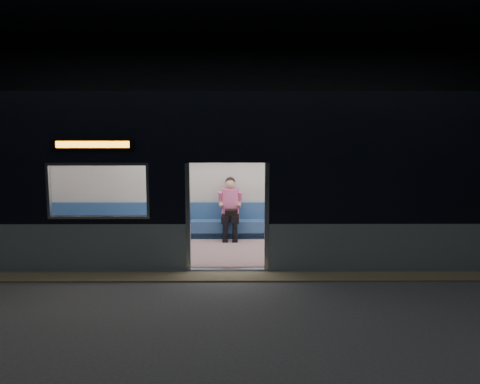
{
  "coord_description": "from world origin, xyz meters",
  "views": [
    {
      "loc": [
        0.19,
        -8.31,
        2.84
      ],
      "look_at": [
        0.24,
        2.3,
        1.32
      ],
      "focal_mm": 38.0,
      "sensor_mm": 36.0,
      "label": 1
    }
  ],
  "objects": [
    {
      "name": "station_floor",
      "position": [
        0.0,
        0.0,
        -0.01
      ],
      "size": [
        24.0,
        14.0,
        0.01
      ],
      "primitive_type": "cube",
      "color": "#47494C",
      "rests_on": "ground"
    },
    {
      "name": "station_envelope",
      "position": [
        0.0,
        0.0,
        3.66
      ],
      "size": [
        24.0,
        14.0,
        5.0
      ],
      "color": "black",
      "rests_on": "station_floor"
    },
    {
      "name": "tactile_strip",
      "position": [
        0.0,
        0.55,
        0.01
      ],
      "size": [
        22.8,
        0.5,
        0.03
      ],
      "primitive_type": "cube",
      "color": "#8C7F59",
      "rests_on": "station_floor"
    },
    {
      "name": "metro_car",
      "position": [
        -0.0,
        2.54,
        1.85
      ],
      "size": [
        18.0,
        3.04,
        3.35
      ],
      "color": "gray",
      "rests_on": "station_floor"
    },
    {
      "name": "passenger",
      "position": [
        0.02,
        3.55,
        0.83
      ],
      "size": [
        0.45,
        0.75,
        1.45
      ],
      "rotation": [
        0.0,
        0.0,
        0.11
      ],
      "color": "black",
      "rests_on": "metro_car"
    },
    {
      "name": "handbag",
      "position": [
        0.05,
        3.3,
        0.69
      ],
      "size": [
        0.3,
        0.27,
        0.14
      ],
      "primitive_type": "cube",
      "rotation": [
        0.0,
        0.0,
        -0.07
      ],
      "color": "black",
      "rests_on": "passenger"
    },
    {
      "name": "transit_map",
      "position": [
        4.18,
        3.85,
        1.47
      ],
      "size": [
        1.0,
        0.03,
        0.65
      ],
      "primitive_type": "cube",
      "color": "white",
      "rests_on": "metro_car"
    }
  ]
}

